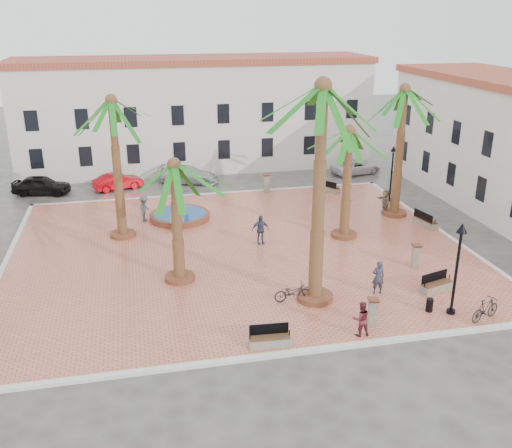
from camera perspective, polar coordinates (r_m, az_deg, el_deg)
The scene contains 35 objects.
ground at distance 33.35m, azimuth -1.68°, elevation -2.70°, with size 120.00×120.00×0.00m, color #56544F.
plaza at distance 33.32m, azimuth -1.68°, elevation -2.59°, with size 26.00×22.00×0.15m, color #DB745A.
kerb_n at distance 43.51m, azimuth -4.41°, elevation 3.00°, with size 26.30×0.30×0.16m, color silver.
kerb_s at distance 23.84m, azimuth 3.43°, elevation -12.77°, with size 26.30×0.30×0.16m, color silver.
kerb_e at distance 37.75m, azimuth 18.09°, elevation -0.78°, with size 0.30×22.30×0.16m, color silver.
kerb_w at distance 33.65m, azimuth -24.04°, elevation -4.23°, with size 0.30×22.30×0.16m, color silver.
building_north at distance 51.12m, azimuth -6.04°, elevation 10.99°, with size 30.40×7.40×9.50m.
fountain at distance 38.25m, azimuth -7.64°, elevation 0.92°, with size 3.97×3.97×2.05m.
palm_nw at distance 34.08m, azimuth -14.16°, elevation 10.48°, with size 5.07×5.07×8.64m.
palm_sw at distance 27.93m, azimuth -8.12°, elevation 4.32°, with size 5.09×5.09×6.45m.
palm_s at distance 24.89m, azimuth 6.64°, elevation 11.23°, with size 5.70×5.70×10.46m.
palm_e at distance 33.80m, azimuth 9.28°, elevation 7.86°, with size 5.09×5.09×6.90m.
palm_ne at distance 38.16m, azimuth 14.57°, elevation 11.59°, with size 5.37×5.37×8.78m.
bench_s at distance 24.01m, azimuth 1.37°, elevation -11.54°, with size 1.78×0.64×0.92m.
bench_se at distance 29.71m, azimuth 17.59°, elevation -5.91°, with size 1.83×1.00×0.92m.
bench_e at distance 38.20m, azimuth 16.55°, elevation 0.20°, with size 0.93×1.95×0.99m.
bench_ne at distance 44.02m, azimuth 7.33°, elevation 3.53°, with size 1.37×1.68×0.89m.
lamppost_s at distance 26.68m, azimuth 19.61°, elevation -2.78°, with size 0.48×0.48×4.41m.
lamppost_e at distance 42.03m, azimuth 13.48°, elevation 5.86°, with size 0.44×0.44×4.07m.
bollard_se at distance 25.73m, azimuth 11.58°, elevation -8.58°, with size 0.56×0.56×1.29m.
bollard_n at distance 43.44m, azimuth 1.06°, elevation 4.13°, with size 0.52×0.52×1.41m.
bollard_e at distance 31.88m, azimuth 15.70°, elevation -3.04°, with size 0.55×0.55×1.30m.
litter_bin at distance 27.66m, azimuth 16.96°, elevation -7.75°, with size 0.33×0.33×0.63m, color black.
cyclist_a at distance 28.46m, azimuth 12.11°, elevation -5.23°, with size 0.63×0.41×1.72m, color #303145.
bicycle_a at distance 27.34m, azimuth 3.65°, elevation -6.82°, with size 0.62×1.76×0.93m, color black.
cyclist_b at distance 24.85m, azimuth 10.47°, elevation -9.30°, with size 0.76×0.60×1.57m, color maroon.
bicycle_b at distance 27.65m, azimuth 21.96°, elevation -7.91°, with size 0.50×1.78×1.07m, color black.
pedestrian_fountain_a at distance 35.90m, azimuth -7.97°, elevation 0.69°, with size 0.92×0.60×1.88m, color #9E8765.
pedestrian_fountain_b at distance 33.65m, azimuth 0.43°, elevation -0.56°, with size 1.04×0.43×1.78m, color #384163.
pedestrian_north at distance 38.04m, azimuth -11.10°, elevation 1.54°, with size 1.12×0.65×1.74m, color #4D4D52.
pedestrian_east at distance 39.79m, azimuth 12.79°, elevation 2.21°, with size 1.55×0.49×1.67m, color #786C5B.
car_black at distance 46.38m, azimuth -20.67°, elevation 3.66°, with size 1.72×4.28×1.46m, color black.
car_red at distance 45.99m, azimuth -13.64°, elevation 4.15°, with size 1.33×3.82×1.26m, color #AF020C.
car_silver at distance 46.67m, azimuth -6.74°, elevation 4.91°, with size 1.94×4.76×1.38m, color silver.
car_white at distance 49.84m, azimuth 9.98°, elevation 5.65°, with size 2.02×4.38×1.22m, color silver.
Camera 1 is at (-5.63, -30.11, 13.17)m, focal length 40.00 mm.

